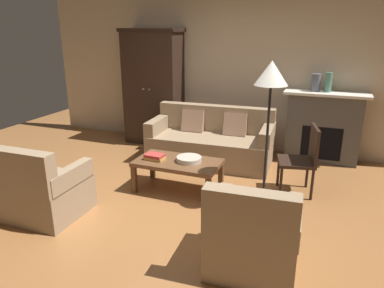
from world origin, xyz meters
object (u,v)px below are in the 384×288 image
(coffee_table, at_px, (178,165))
(book_stack, at_px, (155,157))
(floor_lamp, at_px, (271,83))
(mantel_vase_slate, at_px, (316,83))
(side_chair_wooden, at_px, (304,156))
(mantel_vase_jade, at_px, (328,82))
(armchair_near_right, at_px, (253,238))
(couch, at_px, (211,142))
(armoire, at_px, (154,87))
(armchair_near_left, at_px, (44,191))
(fruit_bowl, at_px, (189,159))
(fireplace, at_px, (323,126))

(coffee_table, height_order, book_stack, book_stack)
(book_stack, height_order, floor_lamp, floor_lamp)
(mantel_vase_slate, xyz_separation_m, side_chair_wooden, (0.01, -1.35, -0.74))
(coffee_table, relative_size, book_stack, 4.38)
(mantel_vase_jade, distance_m, floor_lamp, 2.05)
(mantel_vase_slate, bearing_deg, floor_lamp, -100.71)
(coffee_table, xyz_separation_m, armchair_near_right, (1.26, -1.24, -0.05))
(mantel_vase_jade, distance_m, armchair_near_right, 3.28)
(couch, distance_m, mantel_vase_jade, 2.01)
(mantel_vase_slate, relative_size, floor_lamp, 0.15)
(armoire, relative_size, couch, 1.04)
(mantel_vase_slate, bearing_deg, armchair_near_left, -131.11)
(fruit_bowl, bearing_deg, couch, 94.00)
(armchair_near_right, bearing_deg, floor_lamp, 95.85)
(couch, xyz_separation_m, mantel_vase_jade, (1.64, 0.68, 0.95))
(mantel_vase_slate, distance_m, armchair_near_right, 3.25)
(armoire, height_order, mantel_vase_jade, armoire)
(fruit_bowl, bearing_deg, armchair_near_left, -136.57)
(couch, relative_size, book_stack, 7.80)
(side_chair_wooden, height_order, floor_lamp, floor_lamp)
(fruit_bowl, bearing_deg, fireplace, 49.91)
(floor_lamp, bearing_deg, fruit_bowl, 172.42)
(side_chair_wooden, bearing_deg, mantel_vase_jade, 82.70)
(book_stack, relative_size, floor_lamp, 0.14)
(book_stack, distance_m, side_chair_wooden, 1.91)
(coffee_table, xyz_separation_m, floor_lamp, (1.14, -0.10, 1.14))
(coffee_table, distance_m, floor_lamp, 1.62)
(coffee_table, height_order, armchair_near_left, armchair_near_left)
(mantel_vase_slate, distance_m, armchair_near_left, 4.13)
(fruit_bowl, xyz_separation_m, book_stack, (-0.44, -0.10, 0.01))
(book_stack, bearing_deg, armchair_near_right, -37.16)
(armoire, distance_m, side_chair_wooden, 3.10)
(armoire, relative_size, armchair_near_left, 2.33)
(fireplace, xyz_separation_m, mantel_vase_jade, (-0.00, -0.02, 0.70))
(coffee_table, xyz_separation_m, fruit_bowl, (0.14, 0.04, 0.08))
(armoire, xyz_separation_m, floor_lamp, (2.40, -1.90, 0.48))
(fireplace, bearing_deg, fruit_bowl, -130.09)
(couch, height_order, side_chair_wooden, side_chair_wooden)
(armoire, relative_size, book_stack, 8.14)
(armoire, distance_m, floor_lamp, 3.10)
(mantel_vase_slate, bearing_deg, mantel_vase_jade, 0.00)
(mantel_vase_slate, bearing_deg, couch, -155.10)
(fireplace, xyz_separation_m, book_stack, (-1.99, -1.94, -0.11))
(coffee_table, bearing_deg, armchair_near_right, -44.59)
(coffee_table, distance_m, mantel_vase_slate, 2.56)
(book_stack, xyz_separation_m, side_chair_wooden, (1.82, 0.58, 0.06))
(armchair_near_right, bearing_deg, armoire, 129.56)
(armoire, relative_size, coffee_table, 1.86)
(fruit_bowl, xyz_separation_m, mantel_vase_jade, (1.55, 1.83, 0.82))
(coffee_table, xyz_separation_m, book_stack, (-0.30, -0.06, 0.09))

